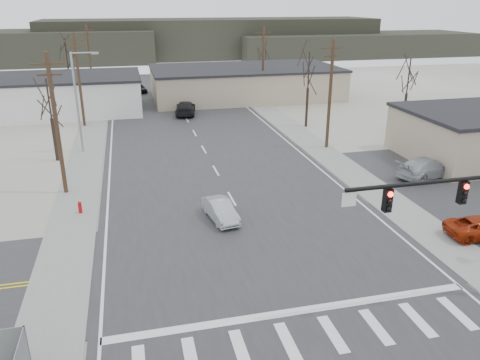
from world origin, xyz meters
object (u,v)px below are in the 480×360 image
object	(u,v)px
fire_hydrant	(80,207)
car_far_a	(185,108)
car_parked_silver	(427,168)
sedan_crossing	(220,210)
car_far_b	(139,88)

from	to	relation	value
fire_hydrant	car_far_a	size ratio (longest dim) A/B	0.16
car_parked_silver	sedan_crossing	bearing A→B (deg)	87.42
car_far_b	fire_hydrant	bearing A→B (deg)	-114.16
fire_hydrant	car_parked_silver	world-z (taller)	car_parked_silver
sedan_crossing	car_parked_silver	size ratio (longest dim) A/B	0.71
car_far_a	fire_hydrant	bearing A→B (deg)	78.55
sedan_crossing	car_far_a	distance (m)	29.96
car_far_a	car_far_b	xyz separation A→B (m)	(-4.93, 16.39, -0.17)
sedan_crossing	car_far_b	xyz separation A→B (m)	(-3.30, 46.30, 0.01)
sedan_crossing	fire_hydrant	bearing A→B (deg)	151.30
fire_hydrant	car_far_a	world-z (taller)	car_far_a
car_far_b	car_parked_silver	world-z (taller)	car_parked_silver
sedan_crossing	car_far_a	size ratio (longest dim) A/B	0.68
sedan_crossing	car_parked_silver	bearing A→B (deg)	2.57
fire_hydrant	car_parked_silver	distance (m)	26.15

